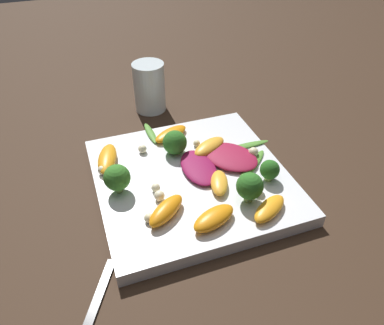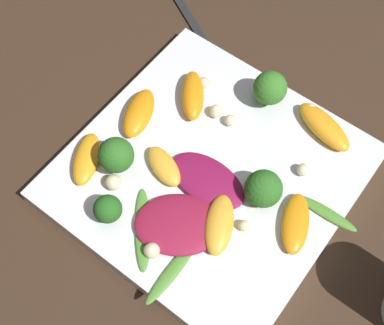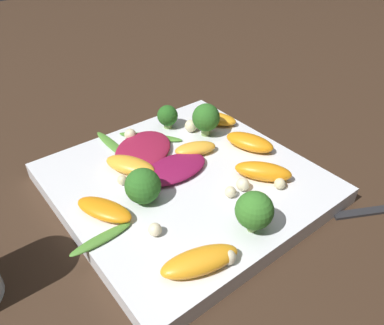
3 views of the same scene
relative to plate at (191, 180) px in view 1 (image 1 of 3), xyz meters
The scene contains 27 objects.
ground_plane 0.01m from the plate, ahead, with size 2.40×2.40×0.00m, color #382619.
plate is the anchor object (origin of this frame).
drinking_glass 0.26m from the plate, ahead, with size 0.06×0.06×0.10m.
radicchio_leaf_0 0.08m from the plate, 79.40° to the right, with size 0.12×0.11×0.01m.
radicchio_leaf_1 0.02m from the plate, 64.77° to the right, with size 0.09×0.05×0.01m.
orange_segment_0 0.11m from the plate, ahead, with size 0.06×0.08×0.01m.
orange_segment_1 0.14m from the plate, 146.76° to the right, with size 0.06×0.07×0.02m.
orange_segment_2 0.10m from the plate, 138.92° to the left, with size 0.06×0.07×0.02m.
orange_segment_3 0.05m from the plate, 143.30° to the right, with size 0.06×0.05×0.02m.
orange_segment_4 0.14m from the plate, 58.31° to the left, with size 0.08×0.05×0.02m.
orange_segment_5 0.11m from the plate, behind, with size 0.05×0.08×0.02m.
orange_segment_6 0.07m from the plate, 45.93° to the right, with size 0.06×0.08×0.02m.
broccoli_floret_0 0.13m from the plate, 115.25° to the right, with size 0.03×0.03×0.04m.
broccoli_floret_1 0.07m from the plate, ahead, with size 0.04×0.04×0.04m.
broccoli_floret_2 0.12m from the plate, 88.68° to the left, with size 0.04×0.04×0.05m.
broccoli_floret_3 0.11m from the plate, 144.60° to the right, with size 0.04×0.04×0.05m.
arugula_sprig_0 0.10m from the plate, 98.03° to the right, with size 0.07×0.08×0.00m.
arugula_sprig_1 0.14m from the plate, 13.80° to the left, with size 0.07×0.02×0.01m.
arugula_sprig_2 0.12m from the plate, 71.55° to the right, with size 0.01×0.09×0.00m.
macadamia_nut_0 0.14m from the plate, 69.55° to the left, with size 0.02×0.02×0.02m.
macadamia_nut_1 0.12m from the plate, 85.01° to the right, with size 0.02×0.02×0.02m.
macadamia_nut_2 0.12m from the plate, 129.98° to the left, with size 0.01×0.01×0.01m.
macadamia_nut_3 0.08m from the plate, 26.47° to the right, with size 0.01×0.01×0.01m.
macadamia_nut_4 0.07m from the plate, 105.80° to the left, with size 0.01×0.01×0.01m.
macadamia_nut_5 0.11m from the plate, 132.07° to the right, with size 0.02×0.02×0.02m.
macadamia_nut_6 0.08m from the plate, 120.88° to the left, with size 0.02×0.02×0.02m.
macadamia_nut_7 0.10m from the plate, 35.17° to the left, with size 0.01×0.01×0.01m.
Camera 1 is at (-0.43, 0.15, 0.41)m, focal length 35.00 mm.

